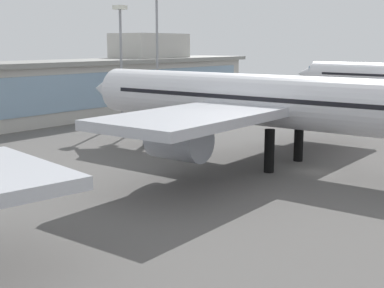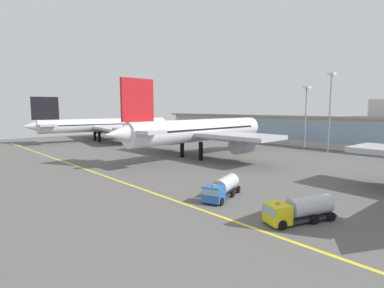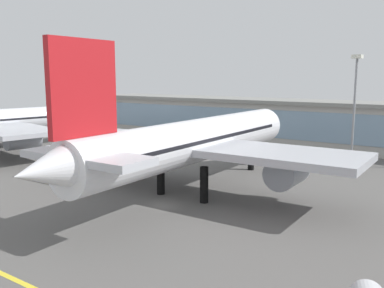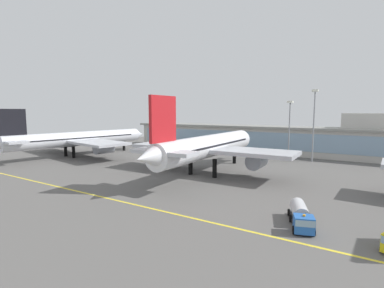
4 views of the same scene
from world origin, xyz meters
The scene contains 4 objects.
ground_plane centered at (0.00, 0.00, 0.00)m, with size 180.00×180.00×0.00m, color #5B5956.
terminal_building centered at (2.07, 54.83, 5.84)m, with size 121.01×14.00×15.87m.
airliner_near_right centered at (0.27, 7.42, 7.20)m, with size 45.09×55.24×19.71m.
apron_light_mast_centre centered at (12.52, 42.42, 13.45)m, with size 1.80×1.80×20.05m.
Camera 3 is at (32.53, -39.90, 16.15)m, focal length 39.45 mm.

